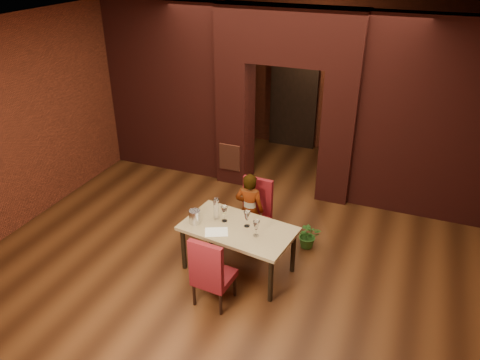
# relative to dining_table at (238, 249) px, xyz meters

# --- Properties ---
(floor) EXTENTS (8.00, 8.00, 0.00)m
(floor) POSITION_rel_dining_table_xyz_m (-0.16, 0.61, -0.35)
(floor) COLOR #4B2812
(floor) RESTS_ON ground
(ceiling) EXTENTS (7.00, 8.00, 0.04)m
(ceiling) POSITION_rel_dining_table_xyz_m (-0.16, 0.61, 2.85)
(ceiling) COLOR silver
(ceiling) RESTS_ON ground
(wall_back) EXTENTS (7.00, 0.04, 3.20)m
(wall_back) POSITION_rel_dining_table_xyz_m (-0.16, 4.61, 1.25)
(wall_back) COLOR maroon
(wall_back) RESTS_ON ground
(wall_left) EXTENTS (0.04, 8.00, 3.20)m
(wall_left) POSITION_rel_dining_table_xyz_m (-3.66, 0.61, 1.25)
(wall_left) COLOR maroon
(wall_left) RESTS_ON ground
(pillar_left) EXTENTS (0.55, 0.55, 2.30)m
(pillar_left) POSITION_rel_dining_table_xyz_m (-1.11, 2.61, 0.80)
(pillar_left) COLOR maroon
(pillar_left) RESTS_ON ground
(pillar_right) EXTENTS (0.55, 0.55, 2.30)m
(pillar_right) POSITION_rel_dining_table_xyz_m (0.79, 2.61, 0.80)
(pillar_right) COLOR maroon
(pillar_right) RESTS_ON ground
(lintel) EXTENTS (2.45, 0.55, 0.90)m
(lintel) POSITION_rel_dining_table_xyz_m (-0.16, 2.61, 2.40)
(lintel) COLOR maroon
(lintel) RESTS_ON ground
(wing_wall_left) EXTENTS (2.28, 0.35, 3.20)m
(wing_wall_left) POSITION_rel_dining_table_xyz_m (-2.52, 2.61, 1.25)
(wing_wall_left) COLOR maroon
(wing_wall_left) RESTS_ON ground
(wing_wall_right) EXTENTS (2.28, 0.35, 3.20)m
(wing_wall_right) POSITION_rel_dining_table_xyz_m (2.20, 2.61, 1.25)
(wing_wall_right) COLOR maroon
(wing_wall_right) RESTS_ON ground
(vent_panel) EXTENTS (0.40, 0.03, 0.50)m
(vent_panel) POSITION_rel_dining_table_xyz_m (-1.11, 2.31, 0.20)
(vent_panel) COLOR #A0472E
(vent_panel) RESTS_ON ground
(rear_door) EXTENTS (0.90, 0.08, 2.10)m
(rear_door) POSITION_rel_dining_table_xyz_m (-0.56, 4.55, 0.70)
(rear_door) COLOR black
(rear_door) RESTS_ON ground
(rear_door_frame) EXTENTS (1.02, 0.04, 2.22)m
(rear_door_frame) POSITION_rel_dining_table_xyz_m (-0.56, 4.51, 0.70)
(rear_door_frame) COLOR black
(rear_door_frame) RESTS_ON ground
(dining_table) EXTENTS (1.59, 1.04, 0.70)m
(dining_table) POSITION_rel_dining_table_xyz_m (0.00, 0.00, 0.00)
(dining_table) COLOR tan
(dining_table) RESTS_ON ground
(chair_far) EXTENTS (0.48, 0.48, 1.01)m
(chair_far) POSITION_rel_dining_table_xyz_m (-0.05, 0.68, 0.16)
(chair_far) COLOR maroon
(chair_far) RESTS_ON ground
(chair_near) EXTENTS (0.49, 0.49, 0.99)m
(chair_near) POSITION_rel_dining_table_xyz_m (-0.04, -0.69, 0.15)
(chair_near) COLOR maroon
(chair_near) RESTS_ON ground
(person_seated) EXTENTS (0.45, 0.31, 1.19)m
(person_seated) POSITION_rel_dining_table_xyz_m (-0.08, 0.64, 0.24)
(person_seated) COLOR silver
(person_seated) RESTS_ON ground
(wine_glass_a) EXTENTS (0.09, 0.09, 0.23)m
(wine_glass_a) POSITION_rel_dining_table_xyz_m (-0.23, 0.08, 0.47)
(wine_glass_a) COLOR white
(wine_glass_a) RESTS_ON dining_table
(wine_glass_b) EXTENTS (0.09, 0.09, 0.23)m
(wine_glass_b) POSITION_rel_dining_table_xyz_m (0.10, 0.07, 0.46)
(wine_glass_b) COLOR white
(wine_glass_b) RESTS_ON dining_table
(wine_glass_c) EXTENTS (0.09, 0.09, 0.22)m
(wine_glass_c) POSITION_rel_dining_table_xyz_m (0.29, -0.09, 0.46)
(wine_glass_c) COLOR silver
(wine_glass_c) RESTS_ON dining_table
(tasting_sheet) EXTENTS (0.36, 0.32, 0.00)m
(tasting_sheet) POSITION_rel_dining_table_xyz_m (-0.22, -0.21, 0.35)
(tasting_sheet) COLOR white
(tasting_sheet) RESTS_ON dining_table
(wine_bucket) EXTENTS (0.16, 0.16, 0.19)m
(wine_bucket) POSITION_rel_dining_table_xyz_m (-0.59, -0.11, 0.45)
(wine_bucket) COLOR silver
(wine_bucket) RESTS_ON dining_table
(water_bottle) EXTENTS (0.07, 0.07, 0.32)m
(water_bottle) POSITION_rel_dining_table_xyz_m (-0.36, 0.10, 0.51)
(water_bottle) COLOR white
(water_bottle) RESTS_ON dining_table
(potted_plant) EXTENTS (0.43, 0.39, 0.41)m
(potted_plant) POSITION_rel_dining_table_xyz_m (0.77, 0.89, -0.14)
(potted_plant) COLOR #2E6422
(potted_plant) RESTS_ON ground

